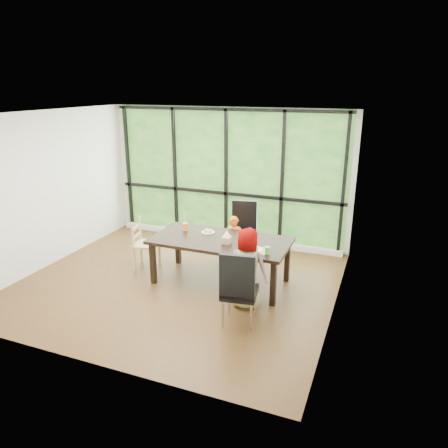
# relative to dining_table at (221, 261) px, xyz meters

# --- Properties ---
(ground) EXTENTS (5.00, 5.00, 0.00)m
(ground) POSITION_rel_dining_table_xyz_m (-0.64, -0.29, -0.38)
(ground) COLOR black
(ground) RESTS_ON ground
(back_wall) EXTENTS (5.00, 0.00, 5.00)m
(back_wall) POSITION_rel_dining_table_xyz_m (-0.64, 1.96, 0.98)
(back_wall) COLOR silver
(back_wall) RESTS_ON ground
(foliage_backdrop) EXTENTS (4.80, 0.02, 2.65)m
(foliage_backdrop) POSITION_rel_dining_table_xyz_m (-0.64, 1.94, 0.98)
(foliage_backdrop) COLOR #1E541D
(foliage_backdrop) RESTS_ON back_wall
(window_mullions) EXTENTS (4.80, 0.06, 2.65)m
(window_mullions) POSITION_rel_dining_table_xyz_m (-0.64, 1.90, 0.98)
(window_mullions) COLOR black
(window_mullions) RESTS_ON back_wall
(window_sill) EXTENTS (4.80, 0.12, 0.10)m
(window_sill) POSITION_rel_dining_table_xyz_m (-0.64, 1.86, -0.33)
(window_sill) COLOR silver
(window_sill) RESTS_ON ground
(dining_table) EXTENTS (2.27, 1.20, 0.75)m
(dining_table) POSITION_rel_dining_table_xyz_m (0.00, 0.00, 0.00)
(dining_table) COLOR black
(dining_table) RESTS_ON ground
(chair_window_leather) EXTENTS (0.54, 0.54, 1.08)m
(chair_window_leather) POSITION_rel_dining_table_xyz_m (0.03, 1.03, 0.17)
(chair_window_leather) COLOR black
(chair_window_leather) RESTS_ON ground
(chair_interior_leather) EXTENTS (0.52, 0.52, 1.08)m
(chair_interior_leather) POSITION_rel_dining_table_xyz_m (0.71, -1.07, 0.17)
(chair_interior_leather) COLOR black
(chair_interior_leather) RESTS_ON ground
(chair_end_beech) EXTENTS (0.48, 0.50, 0.90)m
(chair_end_beech) POSITION_rel_dining_table_xyz_m (-1.41, 0.04, 0.08)
(chair_end_beech) COLOR tan
(chair_end_beech) RESTS_ON ground
(child_toddler) EXTENTS (0.40, 0.32, 0.94)m
(child_toddler) POSITION_rel_dining_table_xyz_m (-0.00, 0.65, 0.09)
(child_toddler) COLOR #E2580D
(child_toddler) RESTS_ON ground
(child_older) EXTENTS (0.60, 0.40, 1.20)m
(child_older) POSITION_rel_dining_table_xyz_m (0.65, -0.60, 0.23)
(child_older) COLOR slate
(child_older) RESTS_ON ground
(placemat) EXTENTS (0.41, 0.30, 0.01)m
(placemat) POSITION_rel_dining_table_xyz_m (0.64, -0.25, 0.38)
(placemat) COLOR tan
(placemat) RESTS_ON dining_table
(plate_far) EXTENTS (0.22, 0.22, 0.01)m
(plate_far) POSITION_rel_dining_table_xyz_m (-0.31, 0.22, 0.38)
(plate_far) COLOR white
(plate_far) RESTS_ON dining_table
(plate_near) EXTENTS (0.26, 0.26, 0.02)m
(plate_near) POSITION_rel_dining_table_xyz_m (0.64, -0.25, 0.38)
(plate_near) COLOR white
(plate_near) RESTS_ON dining_table
(orange_cup) EXTENTS (0.08, 0.08, 0.13)m
(orange_cup) POSITION_rel_dining_table_xyz_m (-0.72, 0.18, 0.44)
(orange_cup) COLOR orange
(orange_cup) RESTS_ON dining_table
(green_cup) EXTENTS (0.07, 0.07, 0.12)m
(green_cup) POSITION_rel_dining_table_xyz_m (0.87, -0.33, 0.43)
(green_cup) COLOR #67CD3F
(green_cup) RESTS_ON dining_table
(tissue_box) EXTENTS (0.13, 0.13, 0.11)m
(tissue_box) POSITION_rel_dining_table_xyz_m (0.16, -0.14, 0.43)
(tissue_box) COLOR tan
(tissue_box) RESTS_ON dining_table
(crepe_rolls_far) EXTENTS (0.15, 0.12, 0.04)m
(crepe_rolls_far) POSITION_rel_dining_table_xyz_m (-0.31, 0.22, 0.41)
(crepe_rolls_far) COLOR tan
(crepe_rolls_far) RESTS_ON plate_far
(crepe_rolls_near) EXTENTS (0.15, 0.12, 0.04)m
(crepe_rolls_near) POSITION_rel_dining_table_xyz_m (0.64, -0.25, 0.41)
(crepe_rolls_near) COLOR tan
(crepe_rolls_near) RESTS_ON plate_near
(straw_white) EXTENTS (0.01, 0.04, 0.20)m
(straw_white) POSITION_rel_dining_table_xyz_m (-0.72, 0.18, 0.55)
(straw_white) COLOR white
(straw_white) RESTS_ON orange_cup
(straw_pink) EXTENTS (0.01, 0.04, 0.20)m
(straw_pink) POSITION_rel_dining_table_xyz_m (0.87, -0.33, 0.53)
(straw_pink) COLOR pink
(straw_pink) RESTS_ON green_cup
(tissue) EXTENTS (0.12, 0.12, 0.11)m
(tissue) POSITION_rel_dining_table_xyz_m (0.16, -0.14, 0.54)
(tissue) COLOR white
(tissue) RESTS_ON tissue_box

